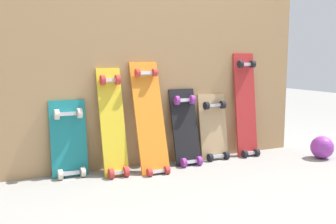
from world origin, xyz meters
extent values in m
plane|color=gray|center=(0.00, 0.00, 0.00)|extent=(12.00, 12.00, 0.00)
cube|color=tan|center=(0.00, 0.07, 0.78)|extent=(2.39, 0.04, 1.57)
cube|color=#197A7F|center=(-0.69, 0.01, 0.22)|extent=(0.24, 0.08, 0.57)
cube|color=#B7B7BF|center=(-0.69, -0.04, 0.03)|extent=(0.11, 0.04, 0.03)
cube|color=#B7B7BF|center=(-0.69, 0.01, 0.42)|extent=(0.11, 0.04, 0.03)
cylinder|color=beige|center=(-0.77, -0.06, 0.03)|extent=(0.03, 0.07, 0.07)
cylinder|color=beige|center=(-0.62, -0.06, 0.03)|extent=(0.03, 0.07, 0.07)
cylinder|color=beige|center=(-0.77, -0.01, 0.42)|extent=(0.03, 0.07, 0.07)
cylinder|color=beige|center=(-0.62, -0.01, 0.42)|extent=(0.03, 0.07, 0.07)
cube|color=gold|center=(-0.41, -0.06, 0.33)|extent=(0.17, 0.21, 0.78)
cube|color=#B7B7BF|center=(-0.41, -0.16, 0.03)|extent=(0.08, 0.04, 0.03)
cube|color=#B7B7BF|center=(-0.41, 0.00, 0.64)|extent=(0.08, 0.04, 0.03)
cylinder|color=red|center=(-0.46, -0.17, 0.03)|extent=(0.03, 0.07, 0.07)
cylinder|color=red|center=(-0.36, -0.17, 0.03)|extent=(0.03, 0.07, 0.07)
cylinder|color=red|center=(-0.46, -0.02, 0.64)|extent=(0.03, 0.07, 0.07)
cylinder|color=red|center=(-0.36, -0.02, 0.64)|extent=(0.03, 0.07, 0.07)
cube|color=orange|center=(-0.15, -0.09, 0.34)|extent=(0.21, 0.28, 0.83)
cube|color=#B7B7BF|center=(-0.15, -0.22, 0.02)|extent=(0.09, 0.04, 0.03)
cube|color=#B7B7BF|center=(-0.15, -0.01, 0.68)|extent=(0.09, 0.04, 0.03)
cylinder|color=red|center=(-0.21, -0.24, 0.03)|extent=(0.03, 0.06, 0.06)
cylinder|color=red|center=(-0.08, -0.24, 0.03)|extent=(0.03, 0.06, 0.06)
cylinder|color=red|center=(-0.21, -0.03, 0.69)|extent=(0.03, 0.06, 0.06)
cylinder|color=red|center=(-0.08, -0.03, 0.69)|extent=(0.03, 0.06, 0.06)
cube|color=black|center=(0.16, -0.04, 0.24)|extent=(0.21, 0.18, 0.62)
cube|color=#B7B7BF|center=(0.16, -0.12, 0.03)|extent=(0.09, 0.04, 0.03)
cube|color=#B7B7BF|center=(0.16, 0.00, 0.47)|extent=(0.09, 0.04, 0.03)
cylinder|color=purple|center=(0.09, -0.14, 0.03)|extent=(0.03, 0.07, 0.07)
cylinder|color=purple|center=(0.22, -0.14, 0.03)|extent=(0.03, 0.07, 0.07)
cylinder|color=purple|center=(0.09, -0.02, 0.48)|extent=(0.03, 0.07, 0.07)
cylinder|color=purple|center=(0.22, -0.02, 0.48)|extent=(0.03, 0.07, 0.07)
cube|color=tan|center=(0.43, 0.00, 0.22)|extent=(0.24, 0.11, 0.57)
cube|color=#B7B7BF|center=(0.43, -0.06, 0.03)|extent=(0.11, 0.04, 0.03)
cube|color=#B7B7BF|center=(0.43, 0.00, 0.42)|extent=(0.11, 0.04, 0.03)
cylinder|color=black|center=(0.35, -0.08, 0.03)|extent=(0.03, 0.06, 0.06)
cylinder|color=black|center=(0.50, -0.08, 0.03)|extent=(0.03, 0.06, 0.06)
cylinder|color=black|center=(0.35, -0.01, 0.42)|extent=(0.03, 0.06, 0.06)
cylinder|color=black|center=(0.50, -0.01, 0.42)|extent=(0.03, 0.06, 0.06)
cube|color=#B22626|center=(0.72, -0.01, 0.38)|extent=(0.19, 0.13, 0.89)
cube|color=#B7B7BF|center=(0.72, -0.08, 0.03)|extent=(0.09, 0.04, 0.03)
cube|color=#B7B7BF|center=(0.72, 0.01, 0.74)|extent=(0.09, 0.04, 0.03)
cylinder|color=black|center=(0.66, -0.10, 0.03)|extent=(0.03, 0.06, 0.06)
cylinder|color=black|center=(0.78, -0.10, 0.03)|extent=(0.03, 0.06, 0.06)
cylinder|color=black|center=(0.66, -0.01, 0.74)|extent=(0.03, 0.06, 0.06)
cylinder|color=black|center=(0.78, -0.01, 0.74)|extent=(0.03, 0.06, 0.06)
sphere|color=purple|center=(1.20, -0.37, 0.09)|extent=(0.18, 0.18, 0.18)
camera|label=1|loc=(-1.14, -2.54, 0.79)|focal=40.95mm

